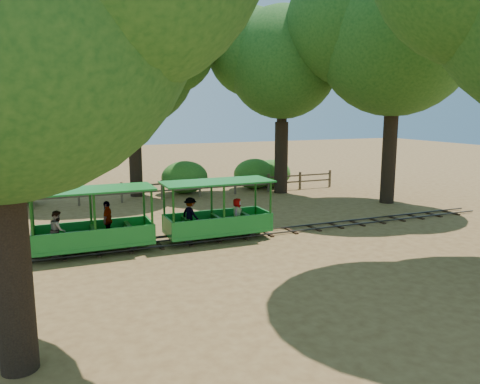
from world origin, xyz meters
name	(u,v)px	position (x,y,z in m)	size (l,w,h in m)	color
ground	(242,237)	(0.00, 0.00, 0.00)	(90.00, 90.00, 0.00)	olive
track	(242,235)	(0.00, 0.00, 0.07)	(22.00, 1.00, 0.10)	#3F3D3A
carriage_front	(91,229)	(-5.17, -0.03, 0.81)	(3.81, 1.56, 1.98)	#1B7C29
carriage_rear	(215,217)	(-1.02, 0.00, 0.80)	(3.81, 1.56, 1.98)	#1B7C29
oak_nc	(130,56)	(-2.03, 9.59, 7.15)	(8.03, 7.06, 10.03)	#2D2116
oak_ne	(282,57)	(5.47, 7.58, 7.21)	(7.33, 6.45, 9.85)	#2D2116
oak_e	(394,27)	(8.96, 3.10, 8.26)	(9.28, 8.17, 11.59)	#2D2116
fence	(181,187)	(0.00, 8.00, 0.58)	(18.10, 0.10, 1.00)	brown
shrub_west	(19,191)	(-7.60, 9.30, 0.70)	(2.02, 1.56, 1.40)	#2D6B1E
shrub_mid_w	(185,177)	(0.57, 9.30, 0.88)	(2.54, 1.96, 1.76)	#2D6B1E
shrub_mid_e	(272,173)	(5.84, 9.30, 0.81)	(2.34, 1.80, 1.62)	#2D6B1E
shrub_east	(255,174)	(4.74, 9.30, 0.86)	(2.48, 1.91, 1.72)	#2D6B1E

